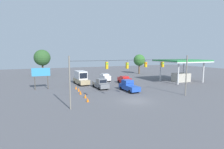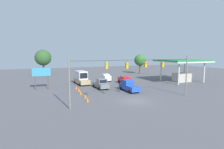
# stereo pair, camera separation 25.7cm
# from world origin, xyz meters

# --- Properties ---
(ground_plane) EXTENTS (140.00, 140.00, 0.00)m
(ground_plane) POSITION_xyz_m (0.00, 0.00, 0.00)
(ground_plane) COLOR #56565B
(overhead_signal_span) EXTENTS (20.09, 0.38, 7.02)m
(overhead_signal_span) POSITION_xyz_m (0.10, 0.31, 4.46)
(overhead_signal_span) COLOR slate
(overhead_signal_span) RESTS_ON ground_plane
(pickup_truck_blue_crossing_near) EXTENTS (2.24, 5.48, 2.12)m
(pickup_truck_blue_crossing_near) POSITION_xyz_m (-2.52, -6.78, 0.98)
(pickup_truck_blue_crossing_near) COLOR #234CB2
(pickup_truck_blue_crossing_near) RESTS_ON ground_plane
(sedan_red_oncoming_far) EXTENTS (2.07, 4.21, 1.83)m
(sedan_red_oncoming_far) POSITION_xyz_m (-5.48, -14.59, 0.96)
(sedan_red_oncoming_far) COLOR red
(sedan_red_oncoming_far) RESTS_ON ground_plane
(box_truck_tan_withflow_far) EXTENTS (2.90, 6.37, 3.16)m
(box_truck_tan_withflow_far) POSITION_xyz_m (4.44, -17.89, 1.55)
(box_truck_tan_withflow_far) COLOR tan
(box_truck_tan_withflow_far) RESTS_ON ground_plane
(pickup_truck_grey_withflow_mid) EXTENTS (2.31, 5.32, 2.12)m
(pickup_truck_grey_withflow_mid) POSITION_xyz_m (1.75, -11.32, 0.98)
(pickup_truck_grey_withflow_mid) COLOR slate
(pickup_truck_grey_withflow_mid) RESTS_ON ground_plane
(sedan_white_oncoming_deep) EXTENTS (2.07, 3.83, 1.92)m
(sedan_white_oncoming_deep) POSITION_xyz_m (-2.60, -20.23, 1.00)
(sedan_white_oncoming_deep) COLOR silver
(sedan_white_oncoming_deep) RESTS_ON ground_plane
(traffic_cone_nearest) EXTENTS (0.41, 0.41, 0.69)m
(traffic_cone_nearest) POSITION_xyz_m (6.95, -2.21, 0.35)
(traffic_cone_nearest) COLOR orange
(traffic_cone_nearest) RESTS_ON ground_plane
(traffic_cone_second) EXTENTS (0.41, 0.41, 0.69)m
(traffic_cone_second) POSITION_xyz_m (6.71, -4.65, 0.35)
(traffic_cone_second) COLOR orange
(traffic_cone_second) RESTS_ON ground_plane
(traffic_cone_third) EXTENTS (0.41, 0.41, 0.69)m
(traffic_cone_third) POSITION_xyz_m (6.86, -7.56, 0.35)
(traffic_cone_third) COLOR orange
(traffic_cone_third) RESTS_ON ground_plane
(traffic_cone_fourth) EXTENTS (0.41, 0.41, 0.69)m
(traffic_cone_fourth) POSITION_xyz_m (6.66, -10.10, 0.35)
(traffic_cone_fourth) COLOR orange
(traffic_cone_fourth) RESTS_ON ground_plane
(traffic_cone_fifth) EXTENTS (0.41, 0.41, 0.69)m
(traffic_cone_fifth) POSITION_xyz_m (6.72, -12.51, 0.35)
(traffic_cone_fifth) COLOR orange
(traffic_cone_fifth) RESTS_ON ground_plane
(gas_station) EXTENTS (11.77, 9.45, 5.72)m
(gas_station) POSITION_xyz_m (-20.65, -11.81, 4.17)
(gas_station) COLOR #288442
(gas_station) RESTS_ON ground_plane
(roadside_billboard) EXTENTS (3.52, 0.16, 4.41)m
(roadside_billboard) POSITION_xyz_m (13.24, -14.89, 3.21)
(roadside_billboard) COLOR #4C473D
(roadside_billboard) RESTS_ON ground_plane
(tree_horizon_left) EXTENTS (5.31, 5.31, 8.61)m
(tree_horizon_left) POSITION_xyz_m (12.48, -39.74, 5.92)
(tree_horizon_left) COLOR #4C3823
(tree_horizon_left) RESTS_ON ground_plane
(tree_horizon_right) EXTENTS (4.11, 4.11, 7.02)m
(tree_horizon_right) POSITION_xyz_m (-19.88, -31.35, 4.91)
(tree_horizon_right) COLOR brown
(tree_horizon_right) RESTS_ON ground_plane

